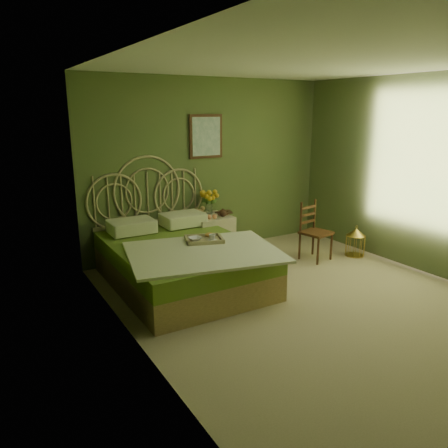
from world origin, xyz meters
TOP-DOWN VIEW (x-y plane):
  - floor at (0.00, 0.00)m, footprint 4.50×4.50m
  - ceiling at (0.00, 0.00)m, footprint 4.50×4.50m
  - wall_back at (0.00, 2.25)m, footprint 4.00×0.00m
  - wall_left at (-2.00, 0.00)m, footprint 0.00×4.50m
  - wall_right at (2.00, 0.00)m, footprint 0.00×4.50m
  - wall_art at (-0.08, 2.22)m, footprint 0.54×0.04m
  - bed at (-1.01, 1.20)m, footprint 1.92×2.42m
  - nightstand at (-0.17, 1.94)m, footprint 0.56×0.56m
  - chair at (1.06, 1.07)m, footprint 0.45×0.45m
  - birdcage at (1.70, 0.83)m, footprint 0.28×0.28m
  - book_lower at (0.00, 1.95)m, footprint 0.23×0.26m
  - book_upper at (0.00, 1.95)m, footprint 0.23×0.27m
  - cereal_bowl at (-0.88, 1.05)m, footprint 0.16×0.16m
  - coffee_cup at (-0.70, 0.94)m, footprint 0.09×0.09m

SIDE VIEW (x-z plane):
  - floor at x=0.00m, z-range 0.00..0.00m
  - birdcage at x=1.70m, z-range 0.00..0.42m
  - bed at x=-1.01m, z-range -0.43..1.08m
  - nightstand at x=-0.17m, z-range -0.15..0.89m
  - chair at x=1.06m, z-range 0.05..0.90m
  - cereal_bowl at x=-0.88m, z-range 0.58..0.62m
  - coffee_cup at x=-0.70m, z-range 0.58..0.65m
  - book_lower at x=0.00m, z-range 0.62..0.64m
  - book_upper at x=0.00m, z-range 0.64..0.66m
  - wall_back at x=0.00m, z-range -0.70..3.30m
  - wall_left at x=-2.00m, z-range -0.95..3.55m
  - wall_right at x=2.00m, z-range -0.95..3.55m
  - wall_art at x=-0.08m, z-range 1.43..2.07m
  - ceiling at x=0.00m, z-range 2.60..2.60m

